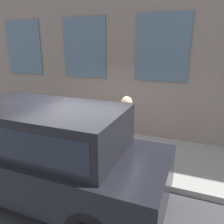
% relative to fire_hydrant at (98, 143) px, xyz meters
% --- Properties ---
extents(ground_plane, '(80.00, 80.00, 0.00)m').
position_rel_fire_hydrant_xyz_m(ground_plane, '(-0.60, 0.09, -0.56)').
color(ground_plane, '#38383A').
extents(sidewalk, '(2.53, 60.00, 0.14)m').
position_rel_fire_hydrant_xyz_m(sidewalk, '(0.67, 0.09, -0.49)').
color(sidewalk, gray).
rests_on(sidewalk, ground_plane).
extents(building_facade, '(0.33, 40.00, 7.56)m').
position_rel_fire_hydrant_xyz_m(building_facade, '(2.08, 0.09, 3.23)').
color(building_facade, gray).
rests_on(building_facade, ground_plane).
extents(fire_hydrant, '(0.33, 0.44, 0.81)m').
position_rel_fire_hydrant_xyz_m(fire_hydrant, '(0.00, 0.00, 0.00)').
color(fire_hydrant, red).
rests_on(fire_hydrant, sidewalk).
extents(person, '(0.41, 0.27, 1.69)m').
position_rel_fire_hydrant_xyz_m(person, '(0.18, -0.71, 0.60)').
color(person, navy).
rests_on(person, sidewalk).
extents(parked_truck_charcoal_near, '(1.86, 4.94, 1.96)m').
position_rel_fire_hydrant_xyz_m(parked_truck_charcoal_near, '(-1.69, 0.39, 0.56)').
color(parked_truck_charcoal_near, black).
rests_on(parked_truck_charcoal_near, ground_plane).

